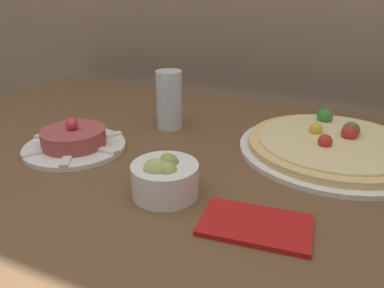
# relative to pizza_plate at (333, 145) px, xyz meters

# --- Properties ---
(dining_table) EXTENTS (1.36, 0.88, 0.74)m
(dining_table) POSITION_rel_pizza_plate_xyz_m (-0.27, -0.15, -0.10)
(dining_table) COLOR brown
(dining_table) RESTS_ON ground_plane
(pizza_plate) EXTENTS (0.38, 0.38, 0.06)m
(pizza_plate) POSITION_rel_pizza_plate_xyz_m (0.00, 0.00, 0.00)
(pizza_plate) COLOR white
(pizza_plate) RESTS_ON dining_table
(tartare_plate) EXTENTS (0.21, 0.21, 0.07)m
(tartare_plate) POSITION_rel_pizza_plate_xyz_m (-0.49, -0.21, 0.00)
(tartare_plate) COLOR white
(tartare_plate) RESTS_ON dining_table
(small_bowl) EXTENTS (0.11, 0.11, 0.07)m
(small_bowl) POSITION_rel_pizza_plate_xyz_m (-0.23, -0.29, 0.02)
(small_bowl) COLOR white
(small_bowl) RESTS_ON dining_table
(drinking_glass) EXTENTS (0.06, 0.06, 0.14)m
(drinking_glass) POSITION_rel_pizza_plate_xyz_m (-0.37, -0.01, 0.05)
(drinking_glass) COLOR silver
(drinking_glass) RESTS_ON dining_table
(napkin) EXTENTS (0.16, 0.11, 0.01)m
(napkin) POSITION_rel_pizza_plate_xyz_m (-0.07, -0.32, -0.01)
(napkin) COLOR red
(napkin) RESTS_ON dining_table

